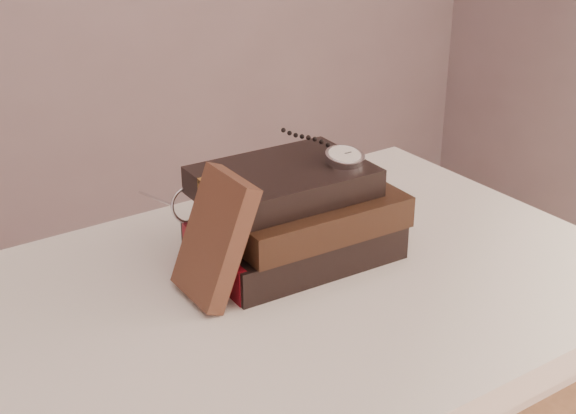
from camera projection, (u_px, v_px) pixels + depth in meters
table at (251, 359)px, 1.06m from camera, size 1.00×0.60×0.75m
book_stack at (295, 216)px, 1.09m from camera, size 0.26×0.19×0.13m
journal at (215, 238)px, 0.99m from camera, size 0.08×0.10×0.16m
pocket_watch at (342, 155)px, 1.09m from camera, size 0.06×0.15×0.02m
eyeglasses at (205, 199)px, 1.11m from camera, size 0.11×0.13×0.05m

